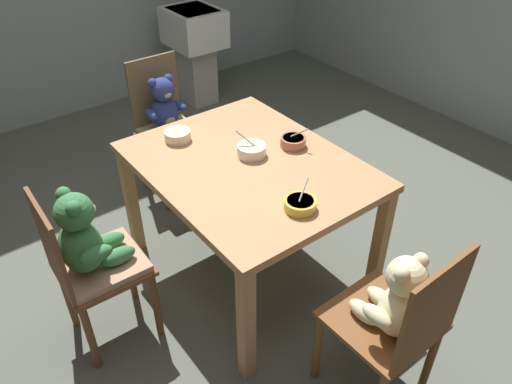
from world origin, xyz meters
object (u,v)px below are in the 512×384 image
object	(u,v)px
dining_table	(248,177)
sink_basin	(195,43)
porridge_bowl_cream_near_left	(178,135)
porridge_bowl_terracotta_far_center	(293,141)
porridge_bowl_white_center	(252,150)
teddy_chair_near_left	(167,119)
teddy_chair_near_right	(397,309)
teddy_chair_near_front	(88,249)
porridge_bowl_yellow_near_right	(300,204)

from	to	relation	value
dining_table	sink_basin	xyz separation A→B (m)	(-2.05, 0.94, -0.09)
porridge_bowl_cream_near_left	porridge_bowl_terracotta_far_center	xyz separation A→B (m)	(0.42, 0.44, -0.00)
dining_table	porridge_bowl_white_center	size ratio (longest dim) A/B	8.10
teddy_chair_near_left	sink_basin	bearing A→B (deg)	140.89
dining_table	sink_basin	world-z (taller)	sink_basin
dining_table	porridge_bowl_cream_near_left	bearing A→B (deg)	-158.36
teddy_chair_near_left	sink_basin	world-z (taller)	teddy_chair_near_left
porridge_bowl_terracotta_far_center	sink_basin	size ratio (longest dim) A/B	0.16
teddy_chair_near_right	porridge_bowl_white_center	size ratio (longest dim) A/B	6.01
dining_table	teddy_chair_near_right	distance (m)	0.98
dining_table	teddy_chair_near_front	xyz separation A→B (m)	(-0.06, -0.83, -0.07)
teddy_chair_near_right	porridge_bowl_cream_near_left	bearing A→B (deg)	5.41
teddy_chair_near_left	porridge_bowl_white_center	world-z (taller)	teddy_chair_near_left
teddy_chair_near_front	porridge_bowl_terracotta_far_center	world-z (taller)	teddy_chair_near_front
teddy_chair_near_left	dining_table	bearing A→B (deg)	-3.33
teddy_chair_near_left	teddy_chair_near_front	bearing A→B (deg)	-44.52
teddy_chair_near_right	porridge_bowl_white_center	distance (m)	1.05
porridge_bowl_white_center	porridge_bowl_terracotta_far_center	world-z (taller)	porridge_bowl_white_center
teddy_chair_near_left	teddy_chair_near_right	bearing A→B (deg)	-1.74
porridge_bowl_terracotta_far_center	sink_basin	bearing A→B (deg)	162.29
dining_table	porridge_bowl_yellow_near_right	xyz separation A→B (m)	(0.43, -0.04, 0.11)
sink_basin	porridge_bowl_terracotta_far_center	bearing A→B (deg)	-17.71
porridge_bowl_white_center	teddy_chair_near_left	bearing A→B (deg)	-179.92
teddy_chair_near_left	porridge_bowl_yellow_near_right	distance (m)	1.41
teddy_chair_near_left	porridge_bowl_terracotta_far_center	bearing A→B (deg)	13.13
teddy_chair_near_right	porridge_bowl_white_center	xyz separation A→B (m)	(-1.02, 0.06, 0.21)
teddy_chair_near_left	sink_basin	xyz separation A→B (m)	(-1.09, 0.88, 0.01)
porridge_bowl_yellow_near_right	sink_basin	bearing A→B (deg)	158.44
teddy_chair_near_front	porridge_bowl_yellow_near_right	xyz separation A→B (m)	(0.49, 0.80, 0.18)
dining_table	teddy_chair_near_left	xyz separation A→B (m)	(-0.96, 0.06, -0.09)
teddy_chair_near_front	sink_basin	size ratio (longest dim) A/B	1.04
dining_table	sink_basin	distance (m)	2.26
teddy_chair_near_left	porridge_bowl_terracotta_far_center	size ratio (longest dim) A/B	6.83
dining_table	porridge_bowl_terracotta_far_center	bearing A→B (deg)	87.64
porridge_bowl_yellow_near_right	porridge_bowl_terracotta_far_center	xyz separation A→B (m)	(-0.42, 0.32, 0.00)
porridge_bowl_cream_near_left	porridge_bowl_white_center	world-z (taller)	porridge_bowl_white_center
teddy_chair_near_right	porridge_bowl_yellow_near_right	size ratio (longest dim) A/B	6.04
teddy_chair_near_front	porridge_bowl_white_center	bearing A→B (deg)	0.52
teddy_chair_near_left	porridge_bowl_white_center	bearing A→B (deg)	0.13
porridge_bowl_terracotta_far_center	dining_table	bearing A→B (deg)	-92.36
porridge_bowl_white_center	sink_basin	xyz separation A→B (m)	(-2.00, 0.88, -0.20)
teddy_chair_near_front	porridge_bowl_white_center	world-z (taller)	teddy_chair_near_front
porridge_bowl_yellow_near_right	porridge_bowl_terracotta_far_center	bearing A→B (deg)	142.46
teddy_chair_near_right	porridge_bowl_cream_near_left	size ratio (longest dim) A/B	6.32
teddy_chair_near_right	teddy_chair_near_left	bearing A→B (deg)	-2.89
teddy_chair_near_left	porridge_bowl_terracotta_far_center	distance (m)	1.02
dining_table	porridge_bowl_cream_near_left	xyz separation A→B (m)	(-0.41, -0.16, 0.11)
porridge_bowl_terracotta_far_center	sink_basin	distance (m)	2.17
porridge_bowl_cream_near_left	porridge_bowl_yellow_near_right	world-z (taller)	porridge_bowl_yellow_near_right
teddy_chair_near_front	dining_table	bearing A→B (deg)	-2.80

